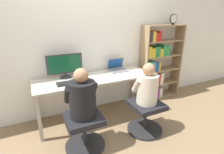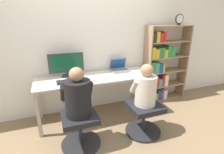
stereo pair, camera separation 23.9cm
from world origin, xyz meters
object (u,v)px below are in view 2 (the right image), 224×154
(desk_clock, at_px, (179,19))
(office_chair_right, at_px, (144,117))
(desktop_monitor, at_px, (66,64))
(person_at_laptop, at_px, (146,88))
(bookshelf, at_px, (161,67))
(office_chair_left, at_px, (80,128))
(person_at_monitor, at_px, (78,96))
(laptop, at_px, (120,68))
(keyboard, at_px, (71,81))

(desk_clock, bearing_deg, office_chair_right, -144.18)
(desktop_monitor, distance_m, person_at_laptop, 1.31)
(bookshelf, bearing_deg, office_chair_right, -134.87)
(desktop_monitor, distance_m, bookshelf, 1.83)
(office_chair_right, bearing_deg, office_chair_left, 176.85)
(person_at_monitor, bearing_deg, laptop, 41.82)
(keyboard, height_order, person_at_laptop, person_at_laptop)
(keyboard, bearing_deg, desktop_monitor, 92.78)
(office_chair_left, xyz_separation_m, bookshelf, (1.79, 0.81, 0.45))
(office_chair_left, distance_m, person_at_laptop, 1.04)
(desktop_monitor, distance_m, office_chair_left, 1.06)
(desktop_monitor, relative_size, person_at_monitor, 0.89)
(keyboard, bearing_deg, bookshelf, 8.34)
(desktop_monitor, height_order, office_chair_right, desktop_monitor)
(person_at_laptop, bearing_deg, desktop_monitor, 137.65)
(person_at_monitor, relative_size, person_at_laptop, 1.06)
(office_chair_right, bearing_deg, desktop_monitor, 137.51)
(office_chair_left, relative_size, person_at_monitor, 0.84)
(office_chair_right, relative_size, bookshelf, 0.35)
(office_chair_left, bearing_deg, desktop_monitor, 91.99)
(desktop_monitor, height_order, person_at_laptop, desktop_monitor)
(laptop, height_order, office_chair_left, laptop)
(bookshelf, bearing_deg, office_chair_left, -155.60)
(office_chair_left, bearing_deg, bookshelf, 24.40)
(person_at_monitor, height_order, bookshelf, bookshelf)
(desktop_monitor, height_order, desk_clock, desk_clock)
(office_chair_right, bearing_deg, keyboard, 147.68)
(desktop_monitor, height_order, person_at_monitor, desktop_monitor)
(desktop_monitor, bearing_deg, person_at_laptop, -42.35)
(desktop_monitor, relative_size, laptop, 1.73)
(office_chair_right, distance_m, person_at_monitor, 1.05)
(person_at_monitor, height_order, person_at_laptop, person_at_monitor)
(laptop, bearing_deg, person_at_laptop, -87.32)
(desktop_monitor, bearing_deg, office_chair_right, -42.49)
(laptop, bearing_deg, office_chair_left, -138.01)
(office_chair_left, height_order, person_at_laptop, person_at_laptop)
(office_chair_right, bearing_deg, desk_clock, 35.82)
(desk_clock, bearing_deg, bookshelf, 167.72)
(keyboard, distance_m, office_chair_right, 1.21)
(office_chair_left, height_order, desk_clock, desk_clock)
(office_chair_left, bearing_deg, person_at_monitor, 90.00)
(desktop_monitor, xyz_separation_m, office_chair_left, (0.03, -0.83, -0.66))
(desktop_monitor, relative_size, office_chair_left, 1.05)
(desktop_monitor, bearing_deg, desk_clock, -1.98)
(desktop_monitor, xyz_separation_m, person_at_monitor, (0.03, -0.82, -0.19))
(laptop, xyz_separation_m, office_chair_left, (-0.89, -0.80, -0.51))
(desk_clock, bearing_deg, person_at_monitor, -159.87)
(laptop, bearing_deg, bookshelf, 0.63)
(office_chair_left, distance_m, bookshelf, 2.01)
(desktop_monitor, relative_size, desk_clock, 2.84)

